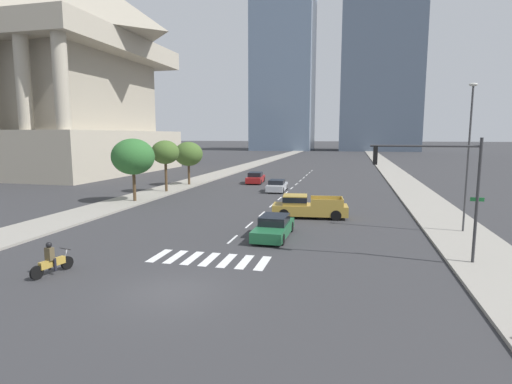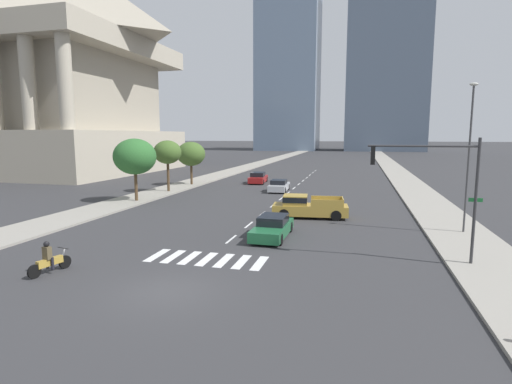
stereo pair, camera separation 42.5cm
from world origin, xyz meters
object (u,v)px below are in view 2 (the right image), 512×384
at_px(motorcycle_lead, 49,261).
at_px(sedan_red_1, 258,178).
at_px(street_tree_second, 167,152).
at_px(sedan_silver_0, 279,186).
at_px(street_tree_third, 191,154).
at_px(sedan_green_2, 272,227).
at_px(street_lamp_east, 469,149).
at_px(pickup_truck, 306,207).
at_px(street_tree_nearest, 135,157).
at_px(traffic_signal_near, 434,176).

distance_m(motorcycle_lead, sedan_red_1, 35.59).
distance_m(motorcycle_lead, street_tree_second, 25.98).
height_order(sedan_silver_0, street_tree_third, street_tree_third).
xyz_separation_m(sedan_green_2, street_lamp_east, (11.34, 3.62, 4.68)).
bearing_deg(pickup_truck, street_tree_nearest, -16.97).
distance_m(motorcycle_lead, pickup_truck, 17.85).
height_order(traffic_signal_near, street_tree_second, traffic_signal_near).
height_order(pickup_truck, street_tree_nearest, street_tree_nearest).
bearing_deg(street_tree_second, pickup_truck, -31.41).
height_order(motorcycle_lead, sedan_red_1, motorcycle_lead).
xyz_separation_m(sedan_green_2, street_tree_nearest, (-14.76, 9.60, 3.57)).
relative_size(traffic_signal_near, street_tree_third, 1.13).
bearing_deg(motorcycle_lead, traffic_signal_near, -58.61).
bearing_deg(traffic_signal_near, sedan_green_2, -20.53).
distance_m(sedan_red_1, sedan_green_2, 27.86).
height_order(sedan_red_1, street_tree_third, street_tree_third).
bearing_deg(traffic_signal_near, sedan_silver_0, -62.92).
bearing_deg(sedan_green_2, pickup_truck, 169.52).
bearing_deg(street_tree_third, sedan_silver_0, -12.40).
height_order(sedan_red_1, street_tree_second, street_tree_second).
distance_m(street_lamp_east, street_tree_second, 28.96).
height_order(sedan_red_1, traffic_signal_near, traffic_signal_near).
xyz_separation_m(sedan_silver_0, street_tree_nearest, (-11.32, -10.26, 3.56)).
height_order(sedan_silver_0, sedan_green_2, same).
height_order(sedan_red_1, sedan_green_2, sedan_red_1).
xyz_separation_m(sedan_silver_0, street_tree_second, (-11.32, -3.75, 3.68)).
distance_m(sedan_green_2, street_lamp_east, 12.80).
height_order(motorcycle_lead, sedan_silver_0, motorcycle_lead).
relative_size(motorcycle_lead, street_lamp_east, 0.23).
distance_m(pickup_truck, sedan_red_1, 22.27).
distance_m(sedan_red_1, traffic_signal_near, 34.05).
xyz_separation_m(motorcycle_lead, street_tree_third, (-6.49, 31.12, 3.25)).
bearing_deg(sedan_green_2, street_lamp_east, 108.29).
relative_size(motorcycle_lead, traffic_signal_near, 0.36).
relative_size(motorcycle_lead, sedan_silver_0, 0.46).
relative_size(motorcycle_lead, street_tree_nearest, 0.37).
xyz_separation_m(pickup_truck, street_tree_third, (-16.00, 16.00, 3.02)).
relative_size(sedan_red_1, street_tree_nearest, 0.86).
relative_size(motorcycle_lead, street_tree_second, 0.39).
bearing_deg(street_lamp_east, street_tree_nearest, 167.09).
bearing_deg(sedan_green_2, street_tree_second, -136.93).
distance_m(traffic_signal_near, street_tree_third, 34.36).
height_order(sedan_red_1, street_lamp_east, street_lamp_east).
bearing_deg(street_lamp_east, motorcycle_lead, -147.73).
bearing_deg(street_tree_nearest, traffic_signal_near, -28.86).
height_order(sedan_green_2, traffic_signal_near, traffic_signal_near).
xyz_separation_m(motorcycle_lead, street_lamp_east, (19.61, 12.38, 4.69)).
distance_m(street_tree_nearest, street_tree_second, 6.52).
bearing_deg(pickup_truck, sedan_green_2, 73.45).
height_order(motorcycle_lead, street_lamp_east, street_lamp_east).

